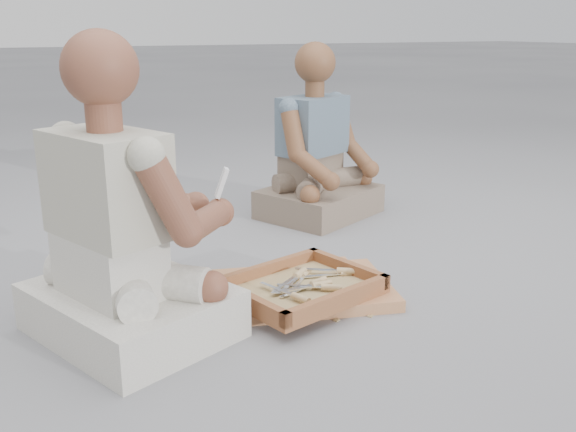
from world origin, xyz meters
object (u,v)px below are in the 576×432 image
carved_panel (301,290)px  companion (318,160)px  craftsman (124,238)px  tool_tray (301,288)px

carved_panel → companion: companion is taller
carved_panel → companion: (0.55, 0.86, 0.26)m
carved_panel → craftsman: craftsman is taller
carved_panel → tool_tray: (-0.04, -0.07, 0.04)m
tool_tray → companion: companion is taller
carved_panel → companion: size_ratio=0.74×
carved_panel → craftsman: (-0.61, -0.02, 0.29)m
carved_panel → craftsman: bearing=-178.2°
tool_tray → carved_panel: bearing=63.6°
tool_tray → craftsman: 0.62m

